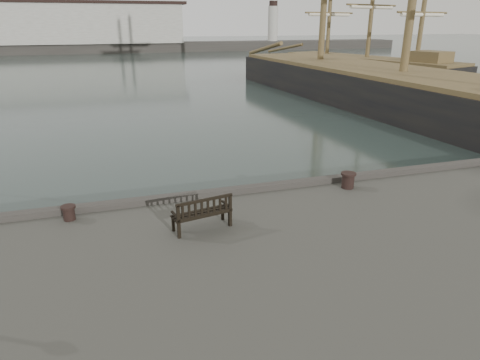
{
  "coord_description": "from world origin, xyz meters",
  "views": [
    {
      "loc": [
        -3.07,
        -11.4,
        6.33
      ],
      "look_at": [
        0.37,
        -0.5,
        2.1
      ],
      "focal_mm": 32.0,
      "sensor_mm": 36.0,
      "label": 1
    }
  ],
  "objects_px": {
    "tall_ship_main": "(400,99)",
    "tall_ship_far": "(366,71)",
    "bollard_right": "(348,180)",
    "bench": "(202,219)",
    "bollard_left": "(69,213)"
  },
  "relations": [
    {
      "from": "tall_ship_far",
      "to": "bollard_right",
      "type": "bearing_deg",
      "value": -139.8
    },
    {
      "from": "tall_ship_main",
      "to": "tall_ship_far",
      "type": "bearing_deg",
      "value": 60.75
    },
    {
      "from": "bollard_left",
      "to": "tall_ship_main",
      "type": "height_order",
      "value": "tall_ship_main"
    },
    {
      "from": "bench",
      "to": "bollard_left",
      "type": "relative_size",
      "value": 3.93
    },
    {
      "from": "bollard_right",
      "to": "bollard_left",
      "type": "bearing_deg",
      "value": 178.88
    },
    {
      "from": "bollard_left",
      "to": "bollard_right",
      "type": "distance_m",
      "value": 8.0
    },
    {
      "from": "tall_ship_main",
      "to": "bollard_left",
      "type": "bearing_deg",
      "value": -146.64
    },
    {
      "from": "bench",
      "to": "tall_ship_far",
      "type": "height_order",
      "value": "tall_ship_far"
    },
    {
      "from": "bollard_left",
      "to": "tall_ship_far",
      "type": "xyz_separation_m",
      "value": [
        32.03,
        35.78,
        -1.04
      ]
    },
    {
      "from": "bollard_left",
      "to": "tall_ship_main",
      "type": "distance_m",
      "value": 28.5
    },
    {
      "from": "bench",
      "to": "tall_ship_main",
      "type": "bearing_deg",
      "value": 32.16
    },
    {
      "from": "bollard_left",
      "to": "tall_ship_far",
      "type": "distance_m",
      "value": 48.03
    },
    {
      "from": "bench",
      "to": "tall_ship_main",
      "type": "relative_size",
      "value": 0.04
    },
    {
      "from": "tall_ship_main",
      "to": "bollard_right",
      "type": "bearing_deg",
      "value": -134.18
    },
    {
      "from": "tall_ship_main",
      "to": "tall_ship_far",
      "type": "height_order",
      "value": "tall_ship_main"
    }
  ]
}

